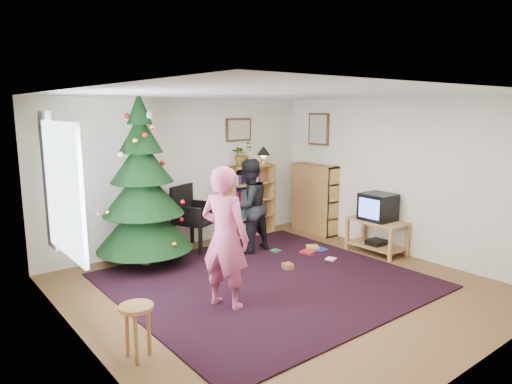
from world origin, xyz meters
TOP-DOWN VIEW (x-y plane):
  - floor at (0.00, 0.00)m, footprint 5.00×5.00m
  - ceiling at (0.00, 0.00)m, footprint 5.00×5.00m
  - wall_back at (0.00, 2.50)m, footprint 5.00×0.02m
  - wall_front at (0.00, -2.50)m, footprint 5.00×0.02m
  - wall_left at (-2.50, 0.00)m, footprint 0.02×5.00m
  - wall_right at (2.50, 0.00)m, footprint 0.02×5.00m
  - rug at (0.00, 0.30)m, footprint 3.80×3.60m
  - window_pane at (-2.47, 0.60)m, footprint 0.04×1.20m
  - curtain at (-2.43, 1.30)m, footprint 0.06×0.35m
  - picture_back at (1.15, 2.48)m, footprint 0.55×0.03m
  - picture_right at (2.48, 1.75)m, footprint 0.03×0.50m
  - christmas_tree at (-1.02, 1.90)m, footprint 1.41×1.41m
  - bookshelf_back at (1.33, 2.34)m, footprint 0.95×0.30m
  - bookshelf_right at (2.34, 1.68)m, footprint 0.30×0.95m
  - tv_stand at (2.22, 0.15)m, footprint 0.51×0.91m
  - crt_tv at (2.22, 0.15)m, footprint 0.46×0.50m
  - armchair at (0.01, 2.26)m, footprint 0.78×0.80m
  - stool at (-2.20, -0.47)m, footprint 0.32×0.32m
  - person_standing at (-0.90, -0.03)m, footprint 0.62×0.73m
  - person_by_chair at (0.60, 1.46)m, footprint 0.80×0.65m
  - potted_plant at (1.13, 2.34)m, footprint 0.46×0.42m
  - table_lamp at (1.63, 2.34)m, footprint 0.25×0.25m
  - floor_clutter at (1.05, 0.80)m, footprint 1.62×1.07m

SIDE VIEW (x-z plane):
  - floor at x=0.00m, z-range 0.00..0.00m
  - rug at x=0.00m, z-range 0.00..0.02m
  - floor_clutter at x=1.05m, z-range 0.00..0.08m
  - tv_stand at x=2.22m, z-range 0.05..0.60m
  - stool at x=-2.20m, z-range 0.15..0.68m
  - armchair at x=0.01m, z-range 0.05..1.12m
  - bookshelf_back at x=1.33m, z-range 0.01..1.31m
  - bookshelf_right at x=2.34m, z-range 0.01..1.31m
  - crt_tv at x=2.22m, z-range 0.55..0.99m
  - person_by_chair at x=0.60m, z-range 0.00..1.54m
  - person_standing at x=-0.90m, z-range 0.00..1.69m
  - christmas_tree at x=-1.02m, z-range -0.21..2.35m
  - wall_back at x=0.00m, z-range 0.00..2.50m
  - wall_front at x=0.00m, z-range 0.00..2.50m
  - wall_left at x=-2.50m, z-range 0.00..2.50m
  - wall_right at x=2.50m, z-range 0.00..2.50m
  - window_pane at x=-2.47m, z-range 0.80..2.20m
  - curtain at x=-2.43m, z-range 0.70..2.30m
  - potted_plant at x=1.13m, z-range 1.30..1.74m
  - table_lamp at x=1.63m, z-range 1.36..1.70m
  - picture_back at x=1.15m, z-range 1.74..2.16m
  - picture_right at x=2.48m, z-range 1.65..2.25m
  - ceiling at x=0.00m, z-range 2.50..2.50m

